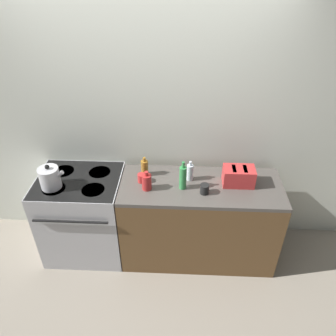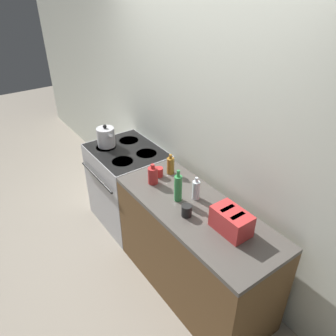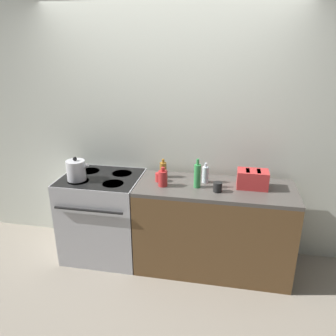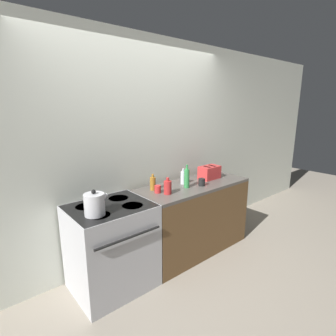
{
  "view_description": "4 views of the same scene",
  "coord_description": "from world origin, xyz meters",
  "px_view_note": "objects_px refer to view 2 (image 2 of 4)",
  "views": [
    {
      "loc": [
        0.34,
        -2.04,
        2.69
      ],
      "look_at": [
        0.22,
        0.4,
        0.99
      ],
      "focal_mm": 35.0,
      "sensor_mm": 36.0,
      "label": 1
    },
    {
      "loc": [
        2.0,
        -1.02,
        2.45
      ],
      "look_at": [
        0.07,
        0.35,
        1.0
      ],
      "focal_mm": 35.0,
      "sensor_mm": 36.0,
      "label": 2
    },
    {
      "loc": [
        0.61,
        -2.51,
        2.11
      ],
      "look_at": [
        0.06,
        0.38,
        1.0
      ],
      "focal_mm": 35.0,
      "sensor_mm": 36.0,
      "label": 3
    },
    {
      "loc": [
        -1.71,
        -1.85,
        1.84
      ],
      "look_at": [
        0.16,
        0.36,
        1.13
      ],
      "focal_mm": 28.0,
      "sensor_mm": 36.0,
      "label": 4
    }
  ],
  "objects_px": {
    "stove": "(128,185)",
    "cup_black": "(187,211)",
    "kettle": "(106,137)",
    "bottle_clear": "(196,190)",
    "toaster": "(231,221)",
    "bottle_red": "(153,175)",
    "bottle_amber": "(170,165)",
    "cup_red": "(159,172)",
    "bottle_green": "(178,188)"
  },
  "relations": [
    {
      "from": "kettle",
      "to": "bottle_red",
      "type": "relative_size",
      "value": 1.29
    },
    {
      "from": "stove",
      "to": "cup_black",
      "type": "xyz_separation_m",
      "value": [
        1.16,
        -0.13,
        0.47
      ]
    },
    {
      "from": "stove",
      "to": "bottle_green",
      "type": "xyz_separation_m",
      "value": [
        0.97,
        -0.07,
        0.54
      ]
    },
    {
      "from": "bottle_amber",
      "to": "stove",
      "type": "bearing_deg",
      "value": -169.27
    },
    {
      "from": "bottle_green",
      "to": "cup_red",
      "type": "height_order",
      "value": "bottle_green"
    },
    {
      "from": "stove",
      "to": "cup_red",
      "type": "bearing_deg",
      "value": 0.3
    },
    {
      "from": "stove",
      "to": "kettle",
      "type": "xyz_separation_m",
      "value": [
        -0.2,
        -0.11,
        0.53
      ]
    },
    {
      "from": "bottle_clear",
      "to": "cup_red",
      "type": "xyz_separation_m",
      "value": [
        -0.44,
        -0.06,
        -0.04
      ]
    },
    {
      "from": "toaster",
      "to": "cup_red",
      "type": "height_order",
      "value": "toaster"
    },
    {
      "from": "bottle_red",
      "to": "cup_red",
      "type": "relative_size",
      "value": 2.21
    },
    {
      "from": "stove",
      "to": "bottle_amber",
      "type": "xyz_separation_m",
      "value": [
        0.61,
        0.12,
        0.51
      ]
    },
    {
      "from": "stove",
      "to": "bottle_clear",
      "type": "distance_m",
      "value": 1.15
    },
    {
      "from": "kettle",
      "to": "cup_black",
      "type": "relative_size",
      "value": 2.65
    },
    {
      "from": "kettle",
      "to": "cup_red",
      "type": "relative_size",
      "value": 2.85
    },
    {
      "from": "toaster",
      "to": "bottle_green",
      "type": "distance_m",
      "value": 0.5
    },
    {
      "from": "kettle",
      "to": "bottle_green",
      "type": "bearing_deg",
      "value": 2.03
    },
    {
      "from": "cup_black",
      "to": "cup_red",
      "type": "distance_m",
      "value": 0.58
    },
    {
      "from": "kettle",
      "to": "bottle_clear",
      "type": "xyz_separation_m",
      "value": [
        1.23,
        0.17,
        -0.02
      ]
    },
    {
      "from": "kettle",
      "to": "bottle_green",
      "type": "relative_size",
      "value": 0.86
    },
    {
      "from": "bottle_amber",
      "to": "cup_black",
      "type": "bearing_deg",
      "value": -24.41
    },
    {
      "from": "bottle_red",
      "to": "bottle_amber",
      "type": "height_order",
      "value": "bottle_amber"
    },
    {
      "from": "stove",
      "to": "cup_black",
      "type": "bearing_deg",
      "value": -6.61
    },
    {
      "from": "stove",
      "to": "bottle_amber",
      "type": "bearing_deg",
      "value": 10.73
    },
    {
      "from": "bottle_red",
      "to": "cup_black",
      "type": "bearing_deg",
      "value": -4.02
    },
    {
      "from": "bottle_amber",
      "to": "kettle",
      "type": "bearing_deg",
      "value": -164.26
    },
    {
      "from": "kettle",
      "to": "toaster",
      "type": "relative_size",
      "value": 0.85
    },
    {
      "from": "stove",
      "to": "kettle",
      "type": "height_order",
      "value": "kettle"
    },
    {
      "from": "kettle",
      "to": "bottle_amber",
      "type": "xyz_separation_m",
      "value": [
        0.81,
        0.23,
        -0.02
      ]
    },
    {
      "from": "bottle_amber",
      "to": "bottle_red",
      "type": "bearing_deg",
      "value": -78.29
    },
    {
      "from": "cup_red",
      "to": "stove",
      "type": "bearing_deg",
      "value": -179.7
    },
    {
      "from": "bottle_red",
      "to": "cup_black",
      "type": "distance_m",
      "value": 0.51
    },
    {
      "from": "bottle_clear",
      "to": "cup_red",
      "type": "bearing_deg",
      "value": -172.75
    },
    {
      "from": "toaster",
      "to": "bottle_amber",
      "type": "distance_m",
      "value": 0.86
    },
    {
      "from": "kettle",
      "to": "bottle_clear",
      "type": "relative_size",
      "value": 1.21
    },
    {
      "from": "bottle_green",
      "to": "cup_red",
      "type": "bearing_deg",
      "value": 168.85
    },
    {
      "from": "kettle",
      "to": "cup_red",
      "type": "xyz_separation_m",
      "value": [
        0.79,
        0.11,
        -0.06
      ]
    },
    {
      "from": "bottle_green",
      "to": "stove",
      "type": "bearing_deg",
      "value": 175.83
    },
    {
      "from": "cup_red",
      "to": "cup_black",
      "type": "bearing_deg",
      "value": -13.67
    },
    {
      "from": "bottle_clear",
      "to": "bottle_amber",
      "type": "height_order",
      "value": "bottle_clear"
    },
    {
      "from": "cup_red",
      "to": "bottle_clear",
      "type": "bearing_deg",
      "value": 7.25
    },
    {
      "from": "toaster",
      "to": "bottle_clear",
      "type": "xyz_separation_m",
      "value": [
        -0.43,
        0.04,
        -0.0
      ]
    },
    {
      "from": "stove",
      "to": "kettle",
      "type": "distance_m",
      "value": 0.58
    },
    {
      "from": "cup_red",
      "to": "bottle_amber",
      "type": "bearing_deg",
      "value": 82.62
    },
    {
      "from": "kettle",
      "to": "cup_red",
      "type": "bearing_deg",
      "value": 8.27
    },
    {
      "from": "kettle",
      "to": "bottle_clear",
      "type": "distance_m",
      "value": 1.24
    },
    {
      "from": "stove",
      "to": "bottle_red",
      "type": "xyz_separation_m",
      "value": [
        0.65,
        -0.1,
        0.51
      ]
    },
    {
      "from": "cup_black",
      "to": "stove",
      "type": "bearing_deg",
      "value": 173.39
    },
    {
      "from": "stove",
      "to": "toaster",
      "type": "relative_size",
      "value": 3.18
    },
    {
      "from": "bottle_red",
      "to": "bottle_clear",
      "type": "relative_size",
      "value": 0.94
    },
    {
      "from": "kettle",
      "to": "bottle_red",
      "type": "bearing_deg",
      "value": 0.9
    }
  ]
}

